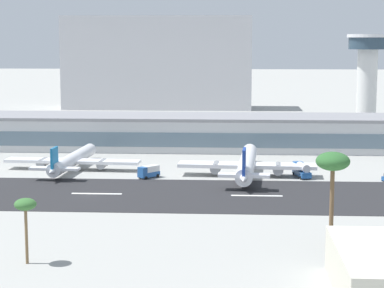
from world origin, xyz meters
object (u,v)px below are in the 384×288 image
Objects in this scene: terminal_building at (175,132)px; palm_tree_0 at (25,207)px; palm_tree_1 at (333,164)px; airliner_blue_tail_gate_0 at (72,160)px; distant_hotel_block at (158,62)px; airliner_navy_tail_gate_1 at (247,165)px; service_fuel_truck_2 at (302,170)px; control_tower at (367,73)px; service_box_truck_0 at (149,171)px.

terminal_building is 127.42m from palm_tree_0.
airliner_blue_tail_gate_0 is at bearing 131.38° from palm_tree_1.
terminal_building is at bearing -81.76° from distant_hotel_block.
palm_tree_1 reaches higher than palm_tree_0.
palm_tree_0 reaches higher than airliner_navy_tail_gate_1.
palm_tree_0 is at bearing -96.27° from terminal_building.
service_fuel_truck_2 is 93.79m from palm_tree_0.
airliner_navy_tail_gate_1 is (43.57, -189.57, -20.62)m from distant_hotel_block.
control_tower is at bearing 26.13° from terminal_building.
distant_hotel_block is at bearing -133.82° from service_box_truck_0.
control_tower is 180.87m from palm_tree_0.
terminal_building reaches higher than service_fuel_truck_2.
control_tower is at bearing 62.74° from palm_tree_0.
terminal_building is 78.63m from control_tower.
airliner_blue_tail_gate_0 is (-5.08, -182.99, -21.10)m from distant_hotel_block.
airliner_navy_tail_gate_1 is 26.10m from service_box_truck_0.
palm_tree_1 is (57.49, -254.01, -9.17)m from distant_hotel_block.
service_box_truck_0 is at bearing 123.09° from palm_tree_1.
airliner_blue_tail_gate_0 is at bearing -141.16° from control_tower.
palm_tree_0 is at bearing 133.14° from service_fuel_truck_2.
service_fuel_truck_2 is at bearing 135.83° from service_box_truck_0.
palm_tree_0 is (-82.57, -160.28, -14.34)m from control_tower.
distant_hotel_block reaches higher than palm_tree_1.
terminal_building is at bearing 83.73° from palm_tree_0.
distant_hotel_block reaches higher than airliner_blue_tail_gate_0.
distant_hotel_block is at bearing 16.03° from airliner_navy_tail_gate_1.
service_fuel_truck_2 is (14.56, 0.03, -1.23)m from airliner_navy_tail_gate_1.
airliner_navy_tail_gate_1 is (23.19, -48.70, -2.33)m from terminal_building.
distant_hotel_block is 10.95× the size of service_fuel_truck_2.
airliner_blue_tail_gate_0 is 85.54m from palm_tree_0.
palm_tree_0 reaches higher than airliner_blue_tail_gate_0.
airliner_navy_tail_gate_1 is at bearing 138.49° from service_box_truck_0.
palm_tree_1 is at bearing 74.02° from service_box_truck_0.
service_fuel_truck_2 is at bearing -110.58° from control_tower.
airliner_navy_tail_gate_1 is 5.52× the size of service_fuel_truck_2.
distant_hotel_block is at bearing 3.72° from service_fuel_truck_2.
terminal_building is 52.33m from service_box_truck_0.
control_tower reaches higher than service_fuel_truck_2.
terminal_building is 4.48× the size of airliner_navy_tail_gate_1.
service_box_truck_0 is 0.36× the size of palm_tree_1.
palm_tree_1 reaches higher than airliner_blue_tail_gate_0.
service_box_truck_0 is (-2.65, -52.13, -3.81)m from terminal_building.
terminal_building is 24.72× the size of service_fuel_truck_2.
terminal_building is 119.41m from palm_tree_1.
palm_tree_1 is (-0.64, -64.47, 12.68)m from service_fuel_truck_2.
airliner_blue_tail_gate_0 is at bearing -121.16° from terminal_building.
palm_tree_0 is (11.56, -84.48, 6.73)m from airliner_blue_tail_gate_0.
service_fuel_truck_2 is 0.53× the size of palm_tree_1.
control_tower is 2.25× the size of palm_tree_1.
service_box_truck_0 is 40.54m from service_fuel_truck_2.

